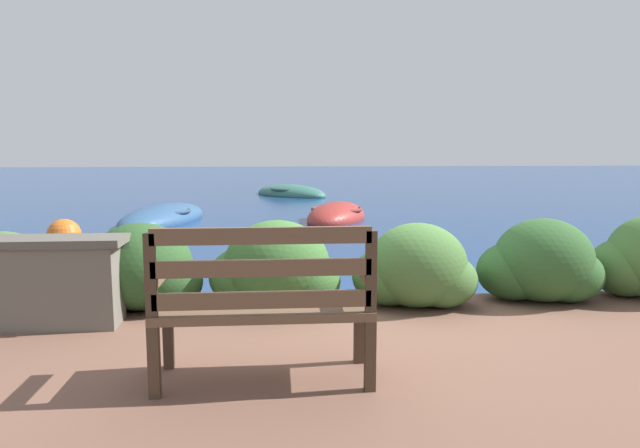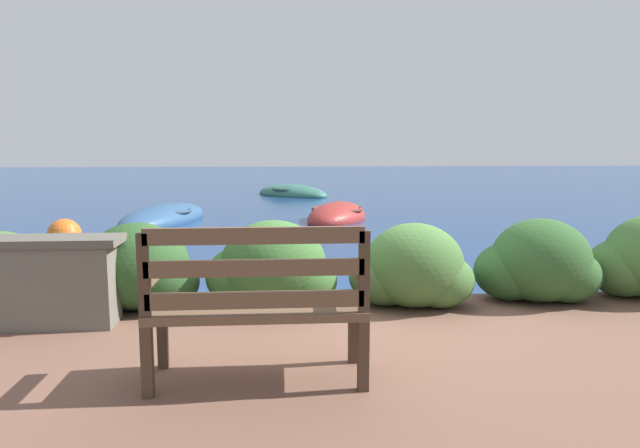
{
  "view_description": "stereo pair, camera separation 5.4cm",
  "coord_description": "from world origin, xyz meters",
  "px_view_note": "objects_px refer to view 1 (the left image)",
  "views": [
    {
      "loc": [
        -0.64,
        -5.0,
        1.57
      ],
      "look_at": [
        0.16,
        5.06,
        0.19
      ],
      "focal_mm": 32.0,
      "sensor_mm": 36.0,
      "label": 1
    },
    {
      "loc": [
        -0.59,
        -5.0,
        1.57
      ],
      "look_at": [
        0.16,
        5.06,
        0.19
      ],
      "focal_mm": 32.0,
      "sensor_mm": 36.0,
      "label": 2
    }
  ],
  "objects_px": {
    "park_bench": "(263,301)",
    "rowboat_far": "(291,194)",
    "mooring_buoy": "(64,235)",
    "rowboat_nearest": "(163,219)",
    "rowboat_mid": "(337,217)"
  },
  "relations": [
    {
      "from": "rowboat_far",
      "to": "mooring_buoy",
      "type": "distance_m",
      "value": 9.47
    },
    {
      "from": "mooring_buoy",
      "to": "rowboat_nearest",
      "type": "bearing_deg",
      "value": 63.26
    },
    {
      "from": "rowboat_nearest",
      "to": "rowboat_mid",
      "type": "distance_m",
      "value": 3.66
    },
    {
      "from": "rowboat_mid",
      "to": "rowboat_far",
      "type": "height_order",
      "value": "rowboat_mid"
    },
    {
      "from": "rowboat_nearest",
      "to": "rowboat_mid",
      "type": "bearing_deg",
      "value": 105.8
    },
    {
      "from": "rowboat_nearest",
      "to": "rowboat_far",
      "type": "bearing_deg",
      "value": 170.77
    },
    {
      "from": "rowboat_nearest",
      "to": "rowboat_far",
      "type": "distance_m",
      "value": 6.84
    },
    {
      "from": "park_bench",
      "to": "mooring_buoy",
      "type": "xyz_separation_m",
      "value": [
        -3.45,
        6.56,
        -0.61
      ]
    },
    {
      "from": "park_bench",
      "to": "rowboat_far",
      "type": "distance_m",
      "value": 15.15
    },
    {
      "from": "park_bench",
      "to": "rowboat_nearest",
      "type": "height_order",
      "value": "park_bench"
    },
    {
      "from": "park_bench",
      "to": "rowboat_far",
      "type": "height_order",
      "value": "park_bench"
    },
    {
      "from": "rowboat_nearest",
      "to": "mooring_buoy",
      "type": "relative_size",
      "value": 5.61
    },
    {
      "from": "park_bench",
      "to": "rowboat_mid",
      "type": "bearing_deg",
      "value": 78.97
    },
    {
      "from": "rowboat_nearest",
      "to": "mooring_buoy",
      "type": "bearing_deg",
      "value": -11.35
    },
    {
      "from": "park_bench",
      "to": "rowboat_far",
      "type": "relative_size",
      "value": 0.43
    }
  ]
}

